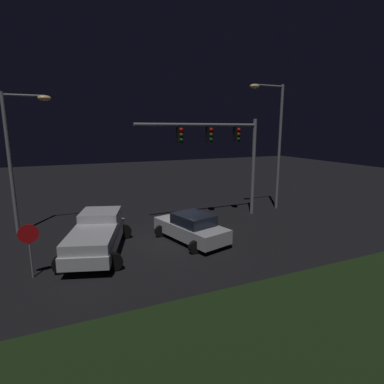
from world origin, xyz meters
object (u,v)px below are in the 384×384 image
street_lamp_left (18,146)px  stop_sign (29,241)px  traffic_signal_gantry (223,144)px  pickup_truck (97,233)px  car_sedan (191,228)px  street_lamp_right (274,133)px

street_lamp_left → stop_sign: bearing=-84.3°
traffic_signal_gantry → stop_sign: 12.47m
pickup_truck → traffic_signal_gantry: size_ratio=0.69×
car_sedan → traffic_signal_gantry: traffic_signal_gantry is taller
stop_sign → street_lamp_left: bearing=95.7°
street_lamp_right → street_lamp_left: bearing=175.3°
pickup_truck → street_lamp_left: size_ratio=0.74×
pickup_truck → street_lamp_right: bearing=-57.3°
street_lamp_right → stop_sign: 16.81m
street_lamp_left → street_lamp_right: 16.23m
pickup_truck → traffic_signal_gantry: bearing=-52.9°
stop_sign → pickup_truck: bearing=31.1°
street_lamp_left → street_lamp_right: street_lamp_right is taller
car_sedan → street_lamp_left: 10.44m
street_lamp_left → pickup_truck: bearing=-54.7°
traffic_signal_gantry → street_lamp_left: 11.88m
stop_sign → street_lamp_right: bearing=18.0°
car_sedan → street_lamp_left: (-8.09, 5.12, 4.17)m
street_lamp_left → street_lamp_right: bearing=-4.7°
car_sedan → stop_sign: 7.60m
car_sedan → street_lamp_right: street_lamp_right is taller
pickup_truck → stop_sign: 3.23m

